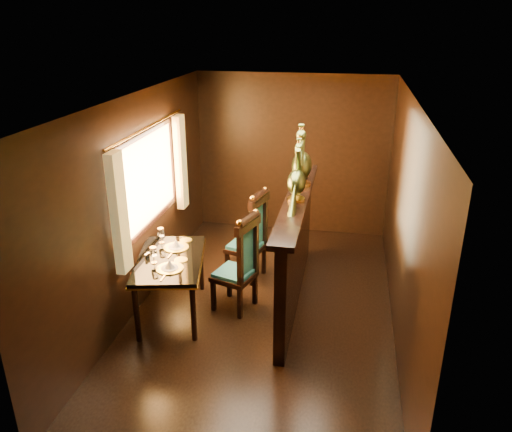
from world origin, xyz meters
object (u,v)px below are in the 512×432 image
(chair_left, at_px, (242,261))
(peacock_left, at_px, (297,172))
(chair_right, at_px, (254,234))
(dining_table, at_px, (170,263))
(peacock_right, at_px, (302,154))

(chair_left, relative_size, peacock_left, 1.84)
(chair_right, distance_m, peacock_left, 1.33)
(dining_table, height_order, peacock_right, peacock_right)
(chair_right, relative_size, peacock_right, 1.57)
(dining_table, relative_size, chair_left, 1.09)
(chair_left, bearing_deg, dining_table, -146.84)
(peacock_left, relative_size, peacock_right, 0.85)
(peacock_left, bearing_deg, peacock_right, 90.00)
(dining_table, xyz_separation_m, peacock_left, (1.38, 0.43, 1.05))
(dining_table, distance_m, peacock_right, 2.02)
(peacock_left, bearing_deg, dining_table, -162.80)
(dining_table, height_order, chair_right, chair_right)
(chair_left, bearing_deg, peacock_left, 36.95)
(chair_left, distance_m, chair_right, 0.78)
(chair_right, xyz_separation_m, peacock_right, (0.60, -0.03, 1.11))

